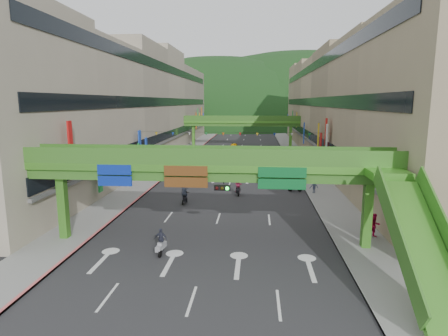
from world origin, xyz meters
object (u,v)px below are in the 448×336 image
(car_silver, at_px, (188,165))
(pedestrian_red, at_px, (374,227))
(scooter_rider_near, at_px, (185,194))
(car_yellow, at_px, (234,146))
(overpass_near, at_px, (222,176))
(scooter_rider_mid, at_px, (238,186))

(car_silver, bearing_deg, pedestrian_red, -55.08)
(scooter_rider_near, height_order, car_yellow, scooter_rider_near)
(overpass_near, distance_m, scooter_rider_mid, 15.76)
(overpass_near, height_order, car_silver, overpass_near)
(pedestrian_red, bearing_deg, car_yellow, 89.33)
(pedestrian_red, bearing_deg, overpass_near, 177.93)
(scooter_rider_near, height_order, scooter_rider_mid, scooter_rider_near)
(car_yellow, distance_m, pedestrian_red, 54.88)
(scooter_rider_mid, xyz_separation_m, car_yellow, (-2.90, 40.56, -0.37))
(overpass_near, height_order, scooter_rider_mid, overpass_near)
(scooter_rider_mid, height_order, car_yellow, scooter_rider_mid)
(overpass_near, bearing_deg, car_silver, 104.66)
(car_silver, distance_m, pedestrian_red, 33.71)
(overpass_near, xyz_separation_m, scooter_rider_mid, (0.44, 15.19, -4.17))
(overpass_near, bearing_deg, car_yellow, 92.52)
(car_silver, bearing_deg, scooter_rider_mid, -60.85)
(car_silver, bearing_deg, overpass_near, -75.15)
(scooter_rider_near, relative_size, car_yellow, 0.53)
(scooter_rider_near, distance_m, car_silver, 19.33)
(pedestrian_red, bearing_deg, car_silver, 109.57)
(car_yellow, relative_size, pedestrian_red, 2.12)
(scooter_rider_mid, distance_m, car_silver, 17.30)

